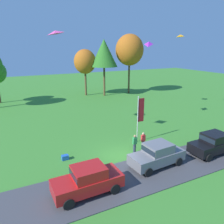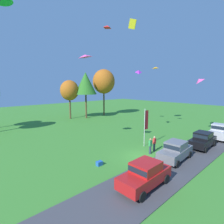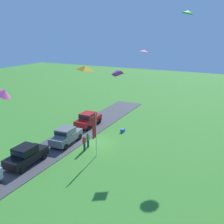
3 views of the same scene
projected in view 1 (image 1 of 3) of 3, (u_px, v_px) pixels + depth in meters
ground_plane at (123, 157)px, 18.62m from camera, size 120.00×120.00×0.00m
pavement_strip at (142, 174)px, 16.06m from camera, size 36.00×4.40×0.06m
car_sedan_near_entrance at (88, 179)px, 13.68m from camera, size 4.43×2.02×1.84m
car_sedan_by_flagpole at (157, 154)px, 16.87m from camera, size 4.50×2.17×1.84m
car_sedan_far_end at (214, 143)px, 18.85m from camera, size 4.44×2.03×1.84m
person_beside_suv at (135, 144)px, 19.02m from camera, size 0.36×0.24×1.71m
person_watching_sky at (143, 141)px, 19.57m from camera, size 0.36×0.24×1.71m
tree_left_of_center at (85, 62)px, 40.21m from camera, size 4.06×4.06×8.56m
tree_far_right at (104, 53)px, 39.50m from camera, size 4.89×4.89×10.33m
tree_right_of_center at (130, 50)px, 41.66m from camera, size 5.36×5.36×11.32m
flag_banner at (140, 113)px, 20.79m from camera, size 0.71×0.08×4.60m
cooler_box at (65, 157)px, 18.09m from camera, size 0.56×0.40×0.40m
kite_diamond_near_flag at (55, 32)px, 17.73m from camera, size 1.37×1.28×0.43m
kite_diamond_high_right at (149, 43)px, 23.90m from camera, size 1.15×1.17×0.69m
kite_diamond_over_trees at (180, 36)px, 25.88m from camera, size 0.96×1.00×0.33m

